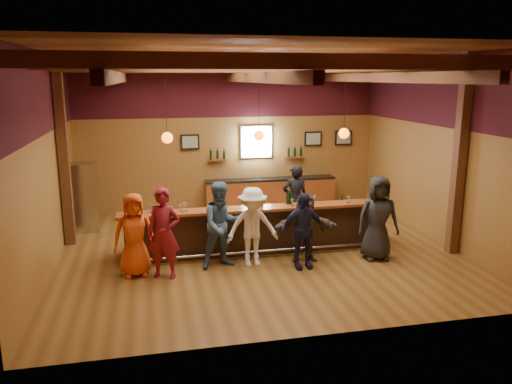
{
  "coord_description": "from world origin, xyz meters",
  "views": [
    {
      "loc": [
        -2.39,
        -10.75,
        3.95
      ],
      "look_at": [
        0.0,
        0.3,
        1.35
      ],
      "focal_mm": 35.0,
      "sensor_mm": 36.0,
      "label": 1
    }
  ],
  "objects_px": {
    "bar_counter": "(258,228)",
    "customer_navy": "(302,231)",
    "customer_denim": "(222,225)",
    "ice_bucket": "(259,201)",
    "customer_dark": "(378,218)",
    "bottle_a": "(290,198)",
    "customer_redvest": "(164,233)",
    "stainless_fridge": "(85,197)",
    "customer_white": "(252,227)",
    "bartender": "(295,199)",
    "back_bar_cabinet": "(271,193)",
    "customer_brown": "(305,227)",
    "customer_orange": "(134,235)"
  },
  "relations": [
    {
      "from": "bar_counter",
      "to": "customer_navy",
      "type": "height_order",
      "value": "customer_navy"
    },
    {
      "from": "customer_denim",
      "to": "ice_bucket",
      "type": "xyz_separation_m",
      "value": [
        0.95,
        0.72,
        0.3
      ]
    },
    {
      "from": "customer_dark",
      "to": "ice_bucket",
      "type": "relative_size",
      "value": 7.86
    },
    {
      "from": "customer_denim",
      "to": "bottle_a",
      "type": "bearing_deg",
      "value": 13.16
    },
    {
      "from": "customer_redvest",
      "to": "stainless_fridge",
      "type": "bearing_deg",
      "value": 137.07
    },
    {
      "from": "customer_dark",
      "to": "customer_white",
      "type": "bearing_deg",
      "value": -176.76
    },
    {
      "from": "bar_counter",
      "to": "customer_navy",
      "type": "relative_size",
      "value": 3.85
    },
    {
      "from": "customer_redvest",
      "to": "bartender",
      "type": "xyz_separation_m",
      "value": [
        3.4,
        2.27,
        -0.03
      ]
    },
    {
      "from": "back_bar_cabinet",
      "to": "bartender",
      "type": "bearing_deg",
      "value": -89.67
    },
    {
      "from": "bar_counter",
      "to": "stainless_fridge",
      "type": "relative_size",
      "value": 3.5
    },
    {
      "from": "bartender",
      "to": "customer_brown",
      "type": "bearing_deg",
      "value": 81.75
    },
    {
      "from": "customer_navy",
      "to": "bartender",
      "type": "bearing_deg",
      "value": 72.97
    },
    {
      "from": "ice_bucket",
      "to": "bottle_a",
      "type": "relative_size",
      "value": 0.68
    },
    {
      "from": "customer_redvest",
      "to": "ice_bucket",
      "type": "bearing_deg",
      "value": 45.24
    },
    {
      "from": "back_bar_cabinet",
      "to": "bartender",
      "type": "xyz_separation_m",
      "value": [
        0.01,
        -2.55,
        0.42
      ]
    },
    {
      "from": "back_bar_cabinet",
      "to": "ice_bucket",
      "type": "bearing_deg",
      "value": -107.82
    },
    {
      "from": "back_bar_cabinet",
      "to": "customer_brown",
      "type": "distance_m",
      "value": 4.53
    },
    {
      "from": "stainless_fridge",
      "to": "customer_white",
      "type": "distance_m",
      "value": 5.09
    },
    {
      "from": "customer_orange",
      "to": "customer_denim",
      "type": "bearing_deg",
      "value": -1.51
    },
    {
      "from": "customer_navy",
      "to": "customer_orange",
      "type": "bearing_deg",
      "value": 170.46
    },
    {
      "from": "customer_orange",
      "to": "ice_bucket",
      "type": "relative_size",
      "value": 7.21
    },
    {
      "from": "customer_redvest",
      "to": "customer_navy",
      "type": "xyz_separation_m",
      "value": [
        2.86,
        -0.09,
        -0.11
      ]
    },
    {
      "from": "back_bar_cabinet",
      "to": "stainless_fridge",
      "type": "relative_size",
      "value": 2.22
    },
    {
      "from": "stainless_fridge",
      "to": "bartender",
      "type": "height_order",
      "value": "same"
    },
    {
      "from": "customer_orange",
      "to": "customer_denim",
      "type": "distance_m",
      "value": 1.8
    },
    {
      "from": "back_bar_cabinet",
      "to": "bartender",
      "type": "height_order",
      "value": "bartender"
    },
    {
      "from": "customer_denim",
      "to": "customer_white",
      "type": "distance_m",
      "value": 0.65
    },
    {
      "from": "customer_orange",
      "to": "bar_counter",
      "type": "bearing_deg",
      "value": 15.74
    },
    {
      "from": "stainless_fridge",
      "to": "customer_brown",
      "type": "distance_m",
      "value": 6.01
    },
    {
      "from": "stainless_fridge",
      "to": "ice_bucket",
      "type": "bearing_deg",
      "value": -33.01
    },
    {
      "from": "customer_denim",
      "to": "stainless_fridge",
      "type": "bearing_deg",
      "value": 122.16
    },
    {
      "from": "bartender",
      "to": "bottle_a",
      "type": "bearing_deg",
      "value": 70.37
    },
    {
      "from": "back_bar_cabinet",
      "to": "bar_counter",
      "type": "bearing_deg",
      "value": -108.34
    },
    {
      "from": "back_bar_cabinet",
      "to": "ice_bucket",
      "type": "distance_m",
      "value": 4.04
    },
    {
      "from": "customer_white",
      "to": "customer_denim",
      "type": "bearing_deg",
      "value": 176.47
    },
    {
      "from": "customer_brown",
      "to": "customer_navy",
      "type": "bearing_deg",
      "value": -109.48
    },
    {
      "from": "back_bar_cabinet",
      "to": "customer_navy",
      "type": "height_order",
      "value": "customer_navy"
    },
    {
      "from": "customer_redvest",
      "to": "bartender",
      "type": "height_order",
      "value": "customer_redvest"
    },
    {
      "from": "customer_dark",
      "to": "bottle_a",
      "type": "distance_m",
      "value": 2.01
    },
    {
      "from": "customer_white",
      "to": "customer_dark",
      "type": "xyz_separation_m",
      "value": [
        2.78,
        -0.21,
        0.08
      ]
    },
    {
      "from": "customer_orange",
      "to": "customer_navy",
      "type": "bearing_deg",
      "value": -9.62
    },
    {
      "from": "customer_brown",
      "to": "back_bar_cabinet",
      "type": "bearing_deg",
      "value": 90.62
    },
    {
      "from": "stainless_fridge",
      "to": "customer_brown",
      "type": "bearing_deg",
      "value": -34.32
    },
    {
      "from": "customer_white",
      "to": "customer_brown",
      "type": "xyz_separation_m",
      "value": [
        1.17,
        0.02,
        -0.1
      ]
    },
    {
      "from": "customer_navy",
      "to": "bottle_a",
      "type": "relative_size",
      "value": 4.64
    },
    {
      "from": "ice_bucket",
      "to": "customer_brown",
      "type": "bearing_deg",
      "value": -39.94
    },
    {
      "from": "customer_orange",
      "to": "customer_dark",
      "type": "distance_m",
      "value": 5.23
    },
    {
      "from": "bar_counter",
      "to": "ice_bucket",
      "type": "height_order",
      "value": "ice_bucket"
    },
    {
      "from": "bartender",
      "to": "bottle_a",
      "type": "xyz_separation_m",
      "value": [
        -0.47,
        -1.19,
        0.35
      ]
    },
    {
      "from": "customer_redvest",
      "to": "customer_dark",
      "type": "height_order",
      "value": "customer_dark"
    }
  ]
}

